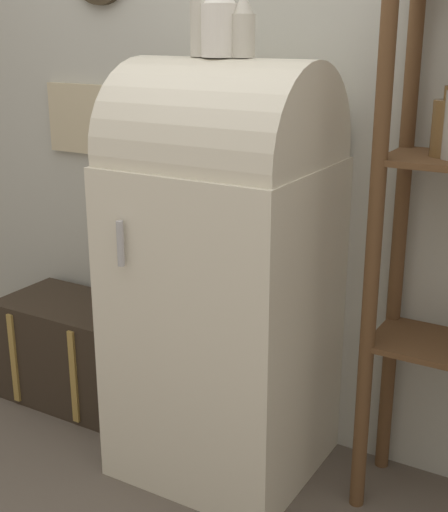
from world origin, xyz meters
TOP-DOWN VIEW (x-y plane):
  - ground_plane at (0.00, 0.00)m, footprint 12.00×12.00m
  - wall_back at (-0.01, 0.57)m, footprint 7.00×0.09m
  - refrigerator at (-0.00, 0.23)m, footprint 0.69×0.67m
  - suitcase_trunk at (-0.83, 0.32)m, footprint 0.63×0.40m
  - vase_left at (-0.08, 0.24)m, footprint 0.09×0.09m
  - vase_center at (-0.01, 0.22)m, footprint 0.12×0.12m
  - vase_right at (0.07, 0.23)m, footprint 0.07×0.07m

SIDE VIEW (x-z plane):
  - ground_plane at x=0.00m, z-range 0.00..0.00m
  - suitcase_trunk at x=-0.83m, z-range 0.00..0.46m
  - refrigerator at x=0.00m, z-range 0.03..1.54m
  - wall_back at x=-0.01m, z-range 0.00..2.70m
  - vase_right at x=0.07m, z-range 1.51..1.71m
  - vase_center at x=-0.01m, z-range 1.50..1.76m
  - vase_left at x=-0.08m, z-range 1.50..1.78m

